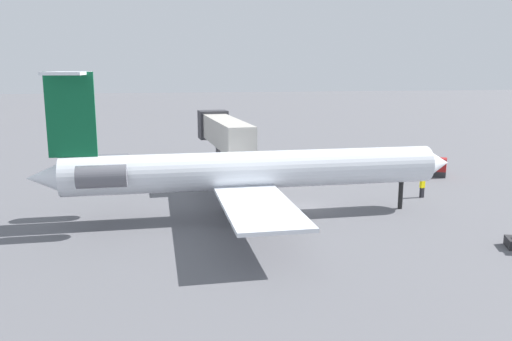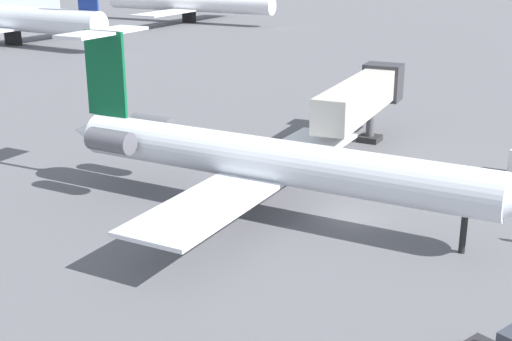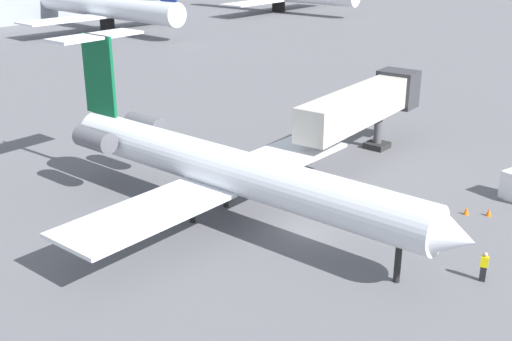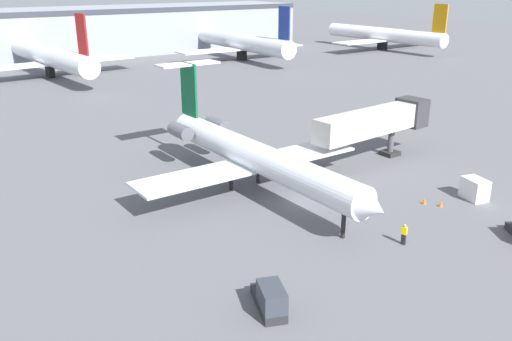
% 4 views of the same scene
% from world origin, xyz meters
% --- Properties ---
extents(ground_plane, '(400.00, 400.00, 0.10)m').
position_xyz_m(ground_plane, '(0.00, 0.00, -0.05)').
color(ground_plane, '#5B5B60').
extents(regional_jet, '(23.34, 31.46, 10.69)m').
position_xyz_m(regional_jet, '(-1.23, 5.35, 3.63)').
color(regional_jet, silver).
rests_on(regional_jet, ground_plane).
extents(jet_bridge, '(16.35, 4.10, 6.14)m').
position_xyz_m(jet_bridge, '(15.47, 4.81, 4.45)').
color(jet_bridge, '#B7B2A8').
rests_on(jet_bridge, ground_plane).
extents(ground_crew_marshaller, '(0.36, 0.46, 1.69)m').
position_xyz_m(ground_crew_marshaller, '(1.97, -10.70, 0.86)').
color(ground_crew_marshaller, black).
rests_on(ground_crew_marshaller, ground_plane).
extents(baggage_tug_trailing, '(3.32, 4.13, 1.90)m').
position_xyz_m(baggage_tug_trailing, '(10.22, -15.95, 0.84)').
color(baggage_tug_trailing, '#262628').
rests_on(baggage_tug_trailing, ground_plane).
extents(cargo_container_uld, '(2.12, 2.68, 1.97)m').
position_xyz_m(cargo_container_uld, '(14.30, -8.34, 0.99)').
color(cargo_container_uld, silver).
rests_on(cargo_container_uld, ground_plane).
extents(traffic_cone_near, '(0.36, 0.36, 0.55)m').
position_xyz_m(traffic_cone_near, '(9.61, -6.53, 0.28)').
color(traffic_cone_near, orange).
rests_on(traffic_cone_near, ground_plane).
extents(traffic_cone_mid, '(0.36, 0.36, 0.55)m').
position_xyz_m(traffic_cone_mid, '(10.35, -7.75, 0.28)').
color(traffic_cone_mid, orange).
rests_on(traffic_cone_mid, ground_plane).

